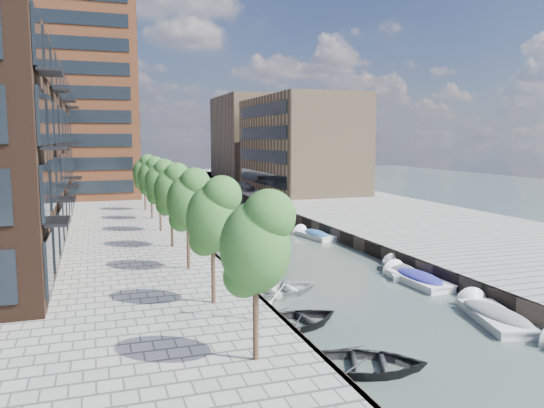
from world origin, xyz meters
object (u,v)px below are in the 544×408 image
tree_1 (212,214)px  motorboat_3 (313,235)px  tree_4 (159,180)px  tree_5 (151,175)px  sloop_1 (363,371)px  car (244,186)px  tree_6 (144,171)px  sloop_0 (293,327)px  bridge (184,185)px  tree_0 (255,241)px  sloop_3 (278,295)px  motorboat_4 (399,270)px  sloop_4 (179,222)px  tree_2 (187,198)px  motorboat_0 (415,279)px  sloop_2 (232,274)px  motorboat_1 (491,315)px  tree_3 (171,188)px

tree_1 → motorboat_3: bearing=55.0°
tree_4 → tree_5: (0.00, 7.00, 0.00)m
sloop_1 → car: car is taller
tree_6 → sloop_0: tree_6 is taller
bridge → tree_0: tree_0 is taller
sloop_1 → sloop_3: 10.34m
tree_1 → tree_6: 35.00m
sloop_3 → motorboat_4: (9.29, 2.30, 0.19)m
tree_1 → sloop_3: tree_1 is taller
tree_4 → sloop_3: size_ratio=1.15×
bridge → sloop_3: bridge is taller
sloop_3 → sloop_4: 28.33m
tree_2 → motorboat_0: (13.33, -3.87, -5.10)m
bridge → sloop_2: bridge is taller
tree_1 → motorboat_1: tree_1 is taller
tree_0 → tree_2: same height
tree_1 → sloop_0: tree_1 is taller
motorboat_3 → motorboat_1: bearing=-90.6°
tree_2 → tree_5: same height
sloop_0 → car: (12.82, 54.46, 1.70)m
tree_1 → sloop_3: (4.42, 3.25, -5.31)m
sloop_4 → motorboat_0: (10.23, -28.41, 0.21)m
sloop_2 → motorboat_1: 15.95m
tree_2 → sloop_3: size_ratio=1.15×
sloop_3 → sloop_0: bearing=158.6°
tree_5 → sloop_2: (3.10, -19.43, -5.31)m
motorboat_0 → car: car is taller
bridge → tree_2: (-8.50, -54.00, 3.92)m
bridge → sloop_3: size_ratio=2.52×
tree_5 → motorboat_1: tree_5 is taller
tree_3 → tree_6: same height
sloop_2 → sloop_3: (1.32, -5.33, 0.00)m
tree_1 → motorboat_0: size_ratio=1.14×
tree_0 → motorboat_3: (13.25, 25.95, -5.11)m
tree_0 → car: tree_0 is taller
sloop_2 → car: size_ratio=1.24×
motorboat_3 → tree_4: bearing=171.2°
bridge → sloop_3: (-4.08, -57.75, -1.39)m
sloop_2 → motorboat_4: size_ratio=1.03×
tree_4 → motorboat_4: bearing=-48.4°
car → sloop_2: bearing=-127.2°
tree_1 → sloop_2: tree_1 is taller
sloop_3 → motorboat_0: 8.92m
bridge → motorboat_3: 42.34m
tree_2 → tree_4: 14.00m
tree_0 → sloop_4: size_ratio=1.35×
sloop_2 → sloop_1: bearing=-168.5°
sloop_1 → sloop_2: sloop_2 is taller
motorboat_0 → motorboat_3: size_ratio=1.03×
sloop_0 → sloop_1: 5.32m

